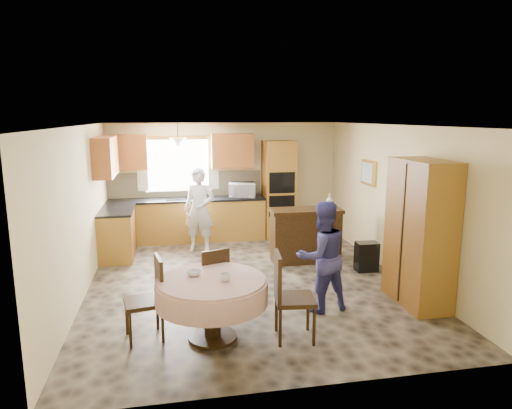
{
  "coord_description": "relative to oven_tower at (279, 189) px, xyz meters",
  "views": [
    {
      "loc": [
        -1.2,
        -6.92,
        2.64
      ],
      "look_at": [
        0.19,
        0.3,
        1.21
      ],
      "focal_mm": 32.0,
      "sensor_mm": 36.0,
      "label": 1
    }
  ],
  "objects": [
    {
      "name": "person_dining",
      "position": [
        -0.35,
        -3.94,
        -0.29
      ],
      "size": [
        0.84,
        0.7,
        1.53
      ],
      "primitive_type": "imported",
      "rotation": [
        0.0,
        0.0,
        3.32
      ],
      "color": "navy",
      "rests_on": "floor"
    },
    {
      "name": "counter_back",
      "position": [
        -2.0,
        0.01,
        -0.16
      ],
      "size": [
        3.3,
        0.64,
        0.04
      ],
      "primitive_type": "cube",
      "color": "black",
      "rests_on": "base_cab_back"
    },
    {
      "name": "person_sink",
      "position": [
        -1.79,
        -0.77,
        -0.24
      ],
      "size": [
        0.69,
        0.55,
        1.65
      ],
      "primitive_type": "imported",
      "rotation": [
        0.0,
        0.0,
        -0.29
      ],
      "color": "silver",
      "rests_on": "floor"
    },
    {
      "name": "curtain_right",
      "position": [
        -1.4,
        0.24,
        0.59
      ],
      "size": [
        0.22,
        0.02,
        1.15
      ],
      "primitive_type": "cube",
      "color": "white",
      "rests_on": "wall_back"
    },
    {
      "name": "wall_cab_side",
      "position": [
        -3.48,
        -0.89,
        0.85
      ],
      "size": [
        0.33,
        1.2,
        0.72
      ],
      "primitive_type": "cube",
      "color": "#C17030",
      "rests_on": "wall_left"
    },
    {
      "name": "window",
      "position": [
        -2.15,
        0.29,
        0.54
      ],
      "size": [
        1.4,
        0.03,
        1.1
      ],
      "primitive_type": "cube",
      "color": "white",
      "rests_on": "wall_back"
    },
    {
      "name": "bowl_sideboard",
      "position": [
        -0.34,
        -1.83,
        -0.11
      ],
      "size": [
        0.27,
        0.27,
        0.06
      ],
      "primitive_type": "imported",
      "rotation": [
        0.0,
        0.0,
        0.21
      ],
      "color": "#B2B2B2",
      "rests_on": "sideboard"
    },
    {
      "name": "pendant",
      "position": [
        -2.15,
        -0.19,
        1.06
      ],
      "size": [
        0.36,
        0.36,
        0.18
      ],
      "primitive_type": "cone",
      "rotation": [
        3.14,
        0.0,
        0.0
      ],
      "color": "beige",
      "rests_on": "ceiling"
    },
    {
      "name": "framed_picture",
      "position": [
        1.32,
        -1.68,
        0.54
      ],
      "size": [
        0.06,
        0.56,
        0.47
      ],
      "color": "gold",
      "rests_on": "wall_right"
    },
    {
      "name": "cupboard",
      "position": [
        1.07,
        -3.97,
        -0.03
      ],
      "size": [
        0.54,
        1.08,
        2.06
      ],
      "primitive_type": "cube",
      "color": "gold",
      "rests_on": "floor"
    },
    {
      "name": "base_cab_back",
      "position": [
        -2.0,
        0.01,
        -0.62
      ],
      "size": [
        3.3,
        0.6,
        0.88
      ],
      "primitive_type": "cube",
      "color": "gold",
      "rests_on": "floor"
    },
    {
      "name": "chair_right",
      "position": [
        -1.02,
        -4.67,
        -0.47
      ],
      "size": [
        0.51,
        0.51,
        1.07
      ],
      "rotation": [
        0.0,
        0.0,
        1.45
      ],
      "color": "#38240F",
      "rests_on": "floor"
    },
    {
      "name": "space_heater",
      "position": [
        0.95,
        -2.55,
        -0.81
      ],
      "size": [
        0.38,
        0.27,
        0.51
      ],
      "primitive_type": "cube",
      "rotation": [
        0.0,
        0.0,
        -0.04
      ],
      "color": "black",
      "rests_on": "floor"
    },
    {
      "name": "counter_left",
      "position": [
        -3.35,
        -0.89,
        -0.16
      ],
      "size": [
        0.64,
        1.2,
        0.04
      ],
      "primitive_type": "cube",
      "color": "black",
      "rests_on": "base_cab_left"
    },
    {
      "name": "oven_tower",
      "position": [
        0.0,
        0.0,
        0.0
      ],
      "size": [
        0.66,
        0.62,
        2.12
      ],
      "primitive_type": "cube",
      "color": "gold",
      "rests_on": "floor"
    },
    {
      "name": "cup_table",
      "position": [
        -1.75,
        -4.6,
        -0.26
      ],
      "size": [
        0.15,
        0.15,
        0.09
      ],
      "primitive_type": "imported",
      "rotation": [
        0.0,
        0.0,
        -0.37
      ],
      "color": "#B2B2B2",
      "rests_on": "dining_table"
    },
    {
      "name": "wall_right",
      "position": [
        1.35,
        -2.69,
        0.19
      ],
      "size": [
        0.02,
        6.0,
        2.5
      ],
      "primitive_type": "cube",
      "color": "beige",
      "rests_on": "floor"
    },
    {
      "name": "dining_table",
      "position": [
        -1.9,
        -4.5,
        -0.47
      ],
      "size": [
        1.33,
        1.33,
        0.76
      ],
      "color": "#38240F",
      "rests_on": "floor"
    },
    {
      "name": "chair_back",
      "position": [
        -1.83,
        -3.84,
        -0.54
      ],
      "size": [
        0.52,
        0.52,
        0.94
      ],
      "rotation": [
        0.0,
        0.0,
        3.47
      ],
      "color": "#38240F",
      "rests_on": "floor"
    },
    {
      "name": "sideboard",
      "position": [
        0.07,
        -1.83,
        -0.6
      ],
      "size": [
        1.31,
        0.58,
        0.92
      ],
      "primitive_type": "cube",
      "rotation": [
        0.0,
        0.0,
        -0.03
      ],
      "color": "#38240F",
      "rests_on": "floor"
    },
    {
      "name": "wall_left",
      "position": [
        -3.65,
        -2.69,
        0.19
      ],
      "size": [
        0.02,
        6.0,
        2.5
      ],
      "primitive_type": "cube",
      "color": "beige",
      "rests_on": "floor"
    },
    {
      "name": "ceiling",
      "position": [
        -1.15,
        -2.69,
        1.44
      ],
      "size": [
        5.0,
        6.0,
        0.01
      ],
      "primitive_type": "cube",
      "color": "white",
      "rests_on": "wall_back"
    },
    {
      "name": "oven_lower",
      "position": [
        0.0,
        -0.31,
        -0.31
      ],
      "size": [
        0.56,
        0.01,
        0.45
      ],
      "primitive_type": "cube",
      "color": "black",
      "rests_on": "oven_tower"
    },
    {
      "name": "bowl_table",
      "position": [
        -2.1,
        -4.34,
        -0.28
      ],
      "size": [
        0.18,
        0.18,
        0.05
      ],
      "primitive_type": "imported",
      "rotation": [
        0.0,
        0.0,
        -0.04
      ],
      "color": "#B2B2B2",
      "rests_on": "dining_table"
    },
    {
      "name": "wall_back",
      "position": [
        -1.15,
        0.31,
        0.19
      ],
      "size": [
        5.0,
        0.02,
        2.5
      ],
      "primitive_type": "cube",
      "color": "beige",
      "rests_on": "floor"
    },
    {
      "name": "oven_upper",
      "position": [
        0.0,
        -0.31,
        0.19
      ],
      "size": [
        0.56,
        0.01,
        0.45
      ],
      "primitive_type": "cube",
      "color": "black",
      "rests_on": "oven_tower"
    },
    {
      "name": "base_cab_left",
      "position": [
        -3.35,
        -0.89,
        -0.62
      ],
      "size": [
        0.6,
        1.2,
        0.88
      ],
      "primitive_type": "cube",
      "color": "gold",
      "rests_on": "floor"
    },
    {
      "name": "chair_left",
      "position": [
        -2.63,
        -4.33,
        -0.51
      ],
      "size": [
        0.51,
        0.51,
        1.0
      ],
      "rotation": [
        0.0,
        0.0,
        -1.38
      ],
      "color": "#38240F",
      "rests_on": "floor"
    },
    {
      "name": "wall_cab_left",
      "position": [
        -3.2,
        0.15,
        0.85
      ],
      "size": [
        0.85,
        0.33,
        0.72
      ],
      "primitive_type": "cube",
      "color": "#C17030",
      "rests_on": "wall_back"
    },
    {
      "name": "curtain_left",
      "position": [
        -2.9,
        0.24,
        0.59
      ],
      "size": [
        0.22,
        0.02,
        1.15
      ],
      "primitive_type": "cube",
      "color": "white",
      "rests_on": "wall_back"
    },
    {
      "name": "bottle_sideboard",
      "position": [
        0.51,
        -1.83,
        0.02
      ],
      "size": [
        0.16,
        0.16,
        0.32
      ],
      "primitive_type": "imported",
      "rotation": [
        0.0,
        0.0,
        -0.32
      ],
      "color": "silver",
      "rests_on": "sideboard"
    },
    {
      "name": "backsplash",
      "position": [
        -2.0,
        0.3,
        0.12
      ],
      "size": [
        3.3,
        0.02,
        0.55
      ],
      "primitive_type": "cube",
      "color": "tan",
      "rests_on": "wall_back"
    },
    {
      "name": "wall_cab_right",
      "position": [
        -1.0,
        0.15,
        0.85
      ],
      "size": [
        0.9,
        0.33,
        0.72
      ],
      "primitive_type": "cube",
      "color": "#C17030",
      "rests_on": "wall_back"
    },
    {
      "name": "floor",
      "position": [
        -1.15,
        -2.69,
        -1.06
      ],
      "size": [
        5.0,
        6.0,
        0.01
      ],
      "primitive_type": "cube",
      "color": "#70624E",
      "rests_on": "ground"
    },
    {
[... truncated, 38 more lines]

